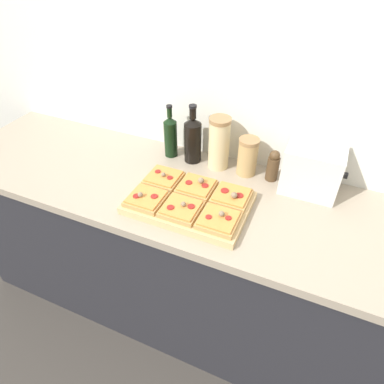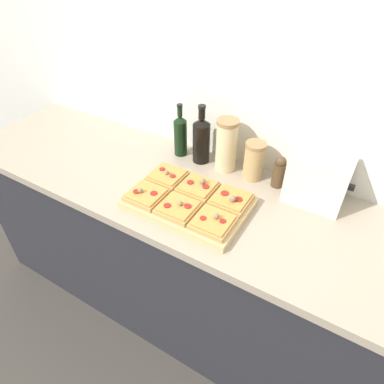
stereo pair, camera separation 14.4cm
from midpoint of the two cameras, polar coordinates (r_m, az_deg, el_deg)
name	(u,v)px [view 2 (the right image)]	position (r m, az deg, el deg)	size (l,w,h in m)	color
ground_plane	(174,358)	(2.08, -0.79, -26.06)	(12.00, 12.00, 0.00)	#3D3833
wall_back	(248,98)	(1.62, 11.86, 15.04)	(6.00, 0.06, 2.50)	silver
kitchen_counter	(205,264)	(1.84, 4.45, -11.95)	(2.63, 0.67, 0.93)	#232328
cutting_board	(188,202)	(1.44, 2.24, -1.87)	(0.50, 0.33, 0.03)	tan
pizza_slice_back_left	(167,176)	(1.54, -1.50, 2.61)	(0.15, 0.15, 0.05)	tan
pizza_slice_back_center	(198,187)	(1.47, 3.78, 0.74)	(0.15, 0.15, 0.05)	tan
pizza_slice_back_right	(231,199)	(1.43, 9.43, -1.34)	(0.15, 0.15, 0.06)	tan
pizza_slice_front_left	(146,195)	(1.44, -4.84, -0.57)	(0.15, 0.15, 0.05)	tan
pizza_slice_front_center	(178,208)	(1.37, 0.67, -2.76)	(0.15, 0.15, 0.05)	tan
pizza_slice_front_right	(213,222)	(1.32, 6.70, -5.12)	(0.15, 0.15, 0.05)	tan
olive_oil_bottle	(180,135)	(1.72, 0.47, 9.47)	(0.07, 0.07, 0.27)	black
wine_bottle	(201,139)	(1.66, 4.07, 8.69)	(0.08, 0.08, 0.29)	black
grain_jar_tall	(226,145)	(1.61, 8.33, 7.64)	(0.10, 0.10, 0.26)	beige
grain_jar_short	(254,161)	(1.59, 12.86, 5.02)	(0.09, 0.09, 0.18)	tan
pepper_mill	(279,172)	(1.58, 16.86, 3.12)	(0.06, 0.06, 0.15)	#47331E
toaster_oven	(318,179)	(1.53, 22.80, 1.85)	(0.26, 0.17, 0.21)	beige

